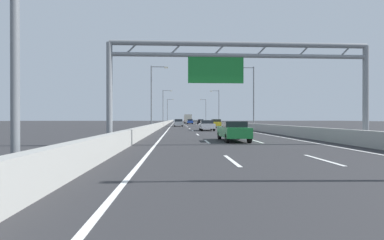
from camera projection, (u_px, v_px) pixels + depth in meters
ground_plane at (188, 123)px, 98.35m from camera, size 260.00×260.00×0.00m
lane_dash_left_1 at (232, 161)px, 10.88m from camera, size 0.16×3.00×0.01m
lane_dash_left_2 at (207, 142)px, 19.86m from camera, size 0.16×3.00×0.01m
lane_dash_left_3 at (198, 135)px, 28.85m from camera, size 0.16×3.00×0.01m
lane_dash_left_4 at (193, 131)px, 37.84m from camera, size 0.16×3.00×0.01m
lane_dash_left_5 at (190, 128)px, 46.83m from camera, size 0.16×3.00×0.01m
lane_dash_left_6 at (188, 127)px, 55.81m from camera, size 0.16×3.00×0.01m
lane_dash_left_7 at (186, 126)px, 64.80m from camera, size 0.16×3.00×0.01m
lane_dash_left_8 at (185, 125)px, 73.79m from camera, size 0.16×3.00×0.01m
lane_dash_left_9 at (184, 124)px, 82.77m from camera, size 0.16×3.00×0.01m
lane_dash_left_10 at (183, 124)px, 91.76m from camera, size 0.16×3.00×0.01m
lane_dash_left_11 at (183, 123)px, 100.75m from camera, size 0.16×3.00×0.01m
lane_dash_left_12 at (182, 123)px, 109.73m from camera, size 0.16×3.00×0.01m
lane_dash_left_13 at (182, 123)px, 118.72m from camera, size 0.16×3.00×0.01m
lane_dash_left_14 at (182, 122)px, 127.71m from camera, size 0.16×3.00×0.01m
lane_dash_left_15 at (181, 122)px, 136.70m from camera, size 0.16×3.00×0.01m
lane_dash_left_16 at (181, 122)px, 145.68m from camera, size 0.16×3.00×0.01m
lane_dash_left_17 at (181, 122)px, 154.67m from camera, size 0.16×3.00×0.01m
lane_dash_right_1 at (323, 160)px, 11.07m from camera, size 0.16×3.00×0.01m
lane_dash_right_2 at (257, 141)px, 20.06m from camera, size 0.16×3.00×0.01m
lane_dash_right_3 at (232, 134)px, 29.04m from camera, size 0.16×3.00×0.01m
lane_dash_right_4 at (219, 131)px, 38.03m from camera, size 0.16×3.00×0.01m
lane_dash_right_5 at (211, 128)px, 47.02m from camera, size 0.16×3.00×0.01m
lane_dash_right_6 at (206, 127)px, 56.01m from camera, size 0.16×3.00×0.01m
lane_dash_right_7 at (202, 126)px, 64.99m from camera, size 0.16×3.00×0.01m
lane_dash_right_8 at (199, 125)px, 73.98m from camera, size 0.16×3.00×0.01m
lane_dash_right_9 at (196, 124)px, 82.97m from camera, size 0.16×3.00×0.01m
lane_dash_right_10 at (194, 124)px, 91.95m from camera, size 0.16×3.00×0.01m
lane_dash_right_11 at (193, 123)px, 100.94m from camera, size 0.16×3.00×0.01m
lane_dash_right_12 at (192, 123)px, 109.93m from camera, size 0.16×3.00×0.01m
lane_dash_right_13 at (190, 123)px, 118.91m from camera, size 0.16×3.00×0.01m
lane_dash_right_14 at (190, 122)px, 127.90m from camera, size 0.16×3.00×0.01m
lane_dash_right_15 at (189, 122)px, 136.89m from camera, size 0.16×3.00×0.01m
lane_dash_right_16 at (188, 122)px, 145.88m from camera, size 0.16×3.00×0.01m
lane_dash_right_17 at (187, 122)px, 154.86m from camera, size 0.16×3.00×0.01m
edge_line_left at (173, 124)px, 86.08m from camera, size 0.16×176.00×0.01m
edge_line_right at (207, 124)px, 86.65m from camera, size 0.16×176.00×0.01m
barrier_left at (169, 122)px, 107.96m from camera, size 0.45×220.00×0.95m
barrier_right at (205, 122)px, 108.70m from camera, size 0.45×220.00×0.95m
sign_gantry at (237, 66)px, 17.30m from camera, size 16.28×0.36×6.36m
streetlamp_left_mid at (153, 93)px, 41.87m from camera, size 2.58×0.28×9.50m
streetlamp_right_mid at (252, 94)px, 42.67m from camera, size 2.58×0.28×9.50m
streetlamp_left_far at (164, 105)px, 77.14m from camera, size 2.58×0.28×9.50m
streetlamp_right_far at (218, 105)px, 77.94m from camera, size 2.58×0.28×9.50m
streetlamp_left_distant at (168, 109)px, 112.41m from camera, size 2.58×0.28×9.50m
streetlamp_right_distant at (205, 109)px, 113.21m from camera, size 2.58×0.28×9.50m
white_car at (207, 125)px, 38.41m from camera, size 1.83×4.12×1.42m
silver_car at (178, 123)px, 59.20m from camera, size 1.79×4.26×1.54m
yellow_car at (216, 123)px, 53.21m from camera, size 1.77×4.56×1.54m
blue_car at (190, 122)px, 86.49m from camera, size 1.70×4.30×1.50m
green_car at (233, 131)px, 20.42m from camera, size 1.71×4.55×1.45m
black_car at (200, 121)px, 88.82m from camera, size 1.87×4.36×1.45m
box_truck at (188, 118)px, 100.93m from camera, size 2.47×8.86×3.13m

